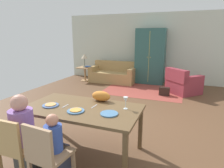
% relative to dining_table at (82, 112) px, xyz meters
% --- Properties ---
extents(ground_plane, '(7.16, 6.65, 0.02)m').
position_rel_dining_table_xyz_m(ground_plane, '(0.05, 2.09, -0.70)').
color(ground_plane, brown).
extents(back_wall, '(7.16, 0.10, 2.70)m').
position_rel_dining_table_xyz_m(back_wall, '(0.05, 5.47, 0.66)').
color(back_wall, beige).
rests_on(back_wall, ground_plane).
extents(dining_table, '(1.77, 0.96, 0.76)m').
position_rel_dining_table_xyz_m(dining_table, '(0.00, 0.00, 0.00)').
color(dining_table, brown).
rests_on(dining_table, ground_plane).
extents(plate_near_man, '(0.25, 0.25, 0.02)m').
position_rel_dining_table_xyz_m(plate_near_man, '(-0.49, -0.12, 0.08)').
color(plate_near_man, '#4F6DA7').
rests_on(plate_near_man, dining_table).
extents(pizza_near_man, '(0.17, 0.17, 0.01)m').
position_rel_dining_table_xyz_m(pizza_near_man, '(-0.49, -0.12, 0.09)').
color(pizza_near_man, tan).
rests_on(pizza_near_man, plate_near_man).
extents(plate_near_child, '(0.25, 0.25, 0.02)m').
position_rel_dining_table_xyz_m(plate_near_child, '(0.00, -0.18, 0.08)').
color(plate_near_child, teal).
rests_on(plate_near_child, dining_table).
extents(pizza_near_child, '(0.17, 0.17, 0.01)m').
position_rel_dining_table_xyz_m(pizza_near_child, '(-0.00, -0.18, 0.09)').
color(pizza_near_child, gold).
rests_on(pizza_near_child, plate_near_child).
extents(plate_near_woman, '(0.25, 0.25, 0.02)m').
position_rel_dining_table_xyz_m(plate_near_woman, '(0.49, -0.10, 0.08)').
color(plate_near_woman, teal).
rests_on(plate_near_woman, dining_table).
extents(wine_glass, '(0.07, 0.07, 0.19)m').
position_rel_dining_table_xyz_m(wine_glass, '(0.64, 0.18, 0.20)').
color(wine_glass, silver).
rests_on(wine_glass, dining_table).
extents(fork, '(0.02, 0.15, 0.01)m').
position_rel_dining_table_xyz_m(fork, '(-0.27, -0.05, 0.07)').
color(fork, silver).
rests_on(fork, dining_table).
extents(knife, '(0.03, 0.17, 0.01)m').
position_rel_dining_table_xyz_m(knife, '(0.16, 0.10, 0.07)').
color(knife, silver).
rests_on(knife, dining_table).
extents(dining_chair_man, '(0.43, 0.43, 0.87)m').
position_rel_dining_table_xyz_m(dining_chair_man, '(-0.48, -0.84, -0.20)').
color(dining_chair_man, '#B2864D').
rests_on(dining_chair_man, ground_plane).
extents(person_man, '(0.30, 0.40, 1.11)m').
position_rel_dining_table_xyz_m(person_man, '(-0.49, -0.66, -0.18)').
color(person_man, '#3F4343').
rests_on(person_man, ground_plane).
extents(dining_chair_child, '(0.45, 0.45, 0.87)m').
position_rel_dining_table_xyz_m(dining_chair_child, '(-0.01, -0.84, -0.20)').
color(dining_chair_child, tan).
rests_on(dining_chair_child, ground_plane).
extents(person_child, '(0.22, 0.30, 0.92)m').
position_rel_dining_table_xyz_m(person_child, '(0.00, -0.67, -0.26)').
color(person_child, '#3A4058').
rests_on(person_child, ground_plane).
extents(cat, '(0.32, 0.16, 0.17)m').
position_rel_dining_table_xyz_m(cat, '(0.15, 0.38, 0.16)').
color(cat, orange).
rests_on(cat, dining_table).
extents(area_rug, '(2.60, 1.80, 0.01)m').
position_rel_dining_table_xyz_m(area_rug, '(0.13, 3.89, -0.69)').
color(area_rug, '#9B4037').
rests_on(area_rug, ground_plane).
extents(couch, '(1.80, 0.86, 0.82)m').
position_rel_dining_table_xyz_m(couch, '(-1.28, 4.75, -0.39)').
color(couch, tan).
rests_on(couch, ground_plane).
extents(armchair, '(1.21, 1.21, 0.82)m').
position_rel_dining_table_xyz_m(armchair, '(1.39, 4.06, -0.37)').
color(armchair, '#92313C').
rests_on(armchair, ground_plane).
extents(armoire, '(1.10, 0.59, 2.10)m').
position_rel_dining_table_xyz_m(armoire, '(0.13, 5.08, 0.36)').
color(armoire, '#2B5854').
rests_on(armoire, ground_plane).
extents(side_table, '(0.56, 0.56, 0.58)m').
position_rel_dining_table_xyz_m(side_table, '(-2.43, 4.49, -0.31)').
color(side_table, tan).
rests_on(side_table, ground_plane).
extents(table_lamp, '(0.26, 0.26, 0.54)m').
position_rel_dining_table_xyz_m(table_lamp, '(-2.43, 4.49, 0.32)').
color(table_lamp, '#444A39').
rests_on(table_lamp, side_table).
extents(book_lower, '(0.22, 0.16, 0.03)m').
position_rel_dining_table_xyz_m(book_lower, '(-2.23, 4.51, -0.10)').
color(book_lower, maroon).
rests_on(book_lower, side_table).
extents(book_upper, '(0.22, 0.16, 0.03)m').
position_rel_dining_table_xyz_m(book_upper, '(-2.26, 4.46, -0.07)').
color(book_upper, '#234889').
rests_on(book_upper, book_lower).
extents(handbag, '(0.32, 0.16, 0.26)m').
position_rel_dining_table_xyz_m(handbag, '(0.88, 3.59, -0.56)').
color(handbag, black).
rests_on(handbag, ground_plane).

